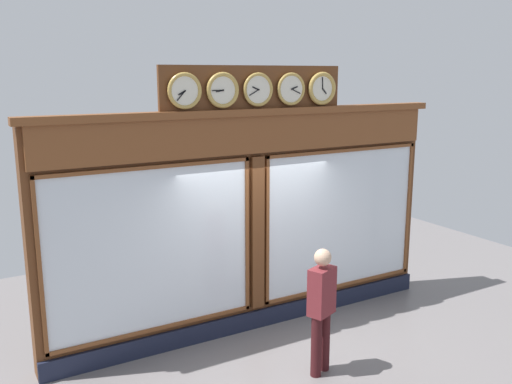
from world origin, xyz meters
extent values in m
cube|color=#5B3319|center=(0.00, -0.15, 1.62)|extent=(6.37, 0.30, 3.25)
cube|color=#191E33|center=(0.00, 0.02, 0.14)|extent=(6.37, 0.08, 0.28)
cube|color=brown|center=(0.00, 0.04, 2.98)|extent=(6.24, 0.08, 0.53)
cube|color=brown|center=(0.00, 0.02, 3.30)|extent=(6.49, 0.20, 0.10)
cube|color=silver|center=(-1.62, 0.01, 1.51)|extent=(2.83, 0.02, 2.21)
cube|color=brown|center=(-1.62, 0.04, 2.64)|extent=(2.93, 0.04, 0.05)
cube|color=brown|center=(-1.62, 0.04, 0.37)|extent=(2.93, 0.04, 0.05)
cube|color=brown|center=(-3.06, 0.04, 1.51)|extent=(0.05, 0.04, 2.31)
cube|color=brown|center=(-0.18, 0.04, 1.51)|extent=(0.05, 0.04, 2.31)
cube|color=silver|center=(1.62, 0.01, 1.51)|extent=(2.83, 0.02, 2.21)
cube|color=brown|center=(1.62, 0.04, 2.64)|extent=(2.93, 0.04, 0.05)
cube|color=brown|center=(1.62, 0.04, 0.37)|extent=(2.93, 0.04, 0.05)
cube|color=brown|center=(3.06, 0.04, 1.51)|extent=(0.05, 0.04, 2.31)
cube|color=brown|center=(0.18, 0.04, 1.51)|extent=(0.05, 0.04, 2.31)
cube|color=#5B3319|center=(0.00, 0.03, 1.51)|extent=(0.20, 0.10, 2.31)
cube|color=#5B3319|center=(0.00, -0.02, 3.61)|extent=(2.89, 0.06, 0.67)
cylinder|color=silver|center=(-1.11, 0.06, 3.61)|extent=(0.39, 0.02, 0.39)
torus|color=#B79347|center=(-1.11, 0.06, 3.61)|extent=(0.49, 0.07, 0.49)
cube|color=black|center=(-1.14, 0.07, 3.57)|extent=(0.08, 0.01, 0.09)
cube|color=black|center=(-1.11, 0.07, 3.70)|extent=(0.02, 0.01, 0.17)
sphere|color=black|center=(-1.11, 0.08, 3.61)|extent=(0.02, 0.02, 0.02)
cylinder|color=silver|center=(-0.55, 0.06, 3.61)|extent=(0.39, 0.02, 0.39)
torus|color=#B79347|center=(-0.55, 0.06, 3.61)|extent=(0.47, 0.05, 0.47)
cube|color=black|center=(-0.61, 0.07, 3.63)|extent=(0.11, 0.01, 0.05)
cube|color=black|center=(-0.63, 0.07, 3.58)|extent=(0.16, 0.01, 0.08)
sphere|color=black|center=(-0.55, 0.08, 3.61)|extent=(0.02, 0.02, 0.02)
cylinder|color=silver|center=(0.00, 0.06, 3.61)|extent=(0.39, 0.02, 0.39)
torus|color=#B79347|center=(0.00, 0.06, 3.61)|extent=(0.47, 0.05, 0.47)
cube|color=black|center=(0.05, 0.07, 3.63)|extent=(0.11, 0.01, 0.06)
cube|color=black|center=(0.07, 0.07, 3.57)|extent=(0.15, 0.01, 0.09)
sphere|color=black|center=(0.00, 0.08, 3.61)|extent=(0.02, 0.02, 0.02)
cylinder|color=silver|center=(0.55, 0.06, 3.61)|extent=(0.39, 0.02, 0.39)
torus|color=#B79347|center=(0.55, 0.06, 3.61)|extent=(0.49, 0.06, 0.49)
cube|color=black|center=(0.61, 0.07, 3.60)|extent=(0.11, 0.01, 0.03)
cube|color=black|center=(0.64, 0.07, 3.61)|extent=(0.17, 0.01, 0.01)
sphere|color=black|center=(0.55, 0.08, 3.61)|extent=(0.02, 0.02, 0.02)
cylinder|color=silver|center=(1.11, 0.06, 3.61)|extent=(0.39, 0.02, 0.39)
torus|color=#B79347|center=(1.11, 0.06, 3.61)|extent=(0.48, 0.05, 0.48)
cube|color=black|center=(1.16, 0.07, 3.59)|extent=(0.10, 0.01, 0.07)
cube|color=black|center=(1.17, 0.07, 3.55)|extent=(0.12, 0.01, 0.13)
sphere|color=black|center=(1.11, 0.08, 3.61)|extent=(0.02, 0.02, 0.02)
cylinder|color=#3A1316|center=(0.04, 1.61, 0.41)|extent=(0.14, 0.14, 0.82)
cylinder|color=#3A1316|center=(-0.15, 1.54, 0.41)|extent=(0.14, 0.14, 0.82)
cube|color=maroon|center=(-0.06, 1.57, 1.13)|extent=(0.42, 0.34, 0.62)
sphere|color=tan|center=(-0.06, 1.57, 1.58)|extent=(0.22, 0.22, 0.22)
camera|label=1|loc=(3.98, 6.89, 3.84)|focal=39.02mm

